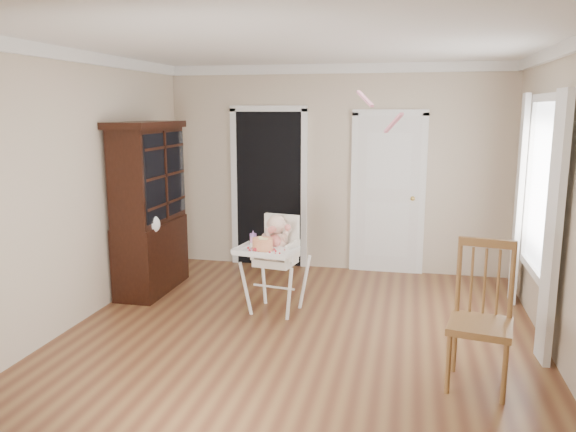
% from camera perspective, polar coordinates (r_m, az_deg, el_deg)
% --- Properties ---
extents(floor, '(5.00, 5.00, 0.00)m').
position_cam_1_polar(floor, '(5.40, 0.93, -12.46)').
color(floor, brown).
rests_on(floor, ground).
extents(ceiling, '(5.00, 5.00, 0.00)m').
position_cam_1_polar(ceiling, '(4.99, 1.03, 17.33)').
color(ceiling, white).
rests_on(ceiling, wall_back).
extents(wall_back, '(4.50, 0.00, 4.50)m').
position_cam_1_polar(wall_back, '(7.47, 4.79, 4.76)').
color(wall_back, '#C5B59A').
rests_on(wall_back, floor).
extents(wall_left, '(0.00, 5.00, 5.00)m').
position_cam_1_polar(wall_left, '(5.89, -21.03, 2.45)').
color(wall_left, '#C5B59A').
rests_on(wall_left, floor).
extents(wall_right, '(0.00, 5.00, 5.00)m').
position_cam_1_polar(wall_right, '(5.09, 26.67, 0.79)').
color(wall_right, '#C5B59A').
rests_on(wall_right, floor).
extents(crown_molding, '(4.50, 5.00, 0.12)m').
position_cam_1_polar(crown_molding, '(4.99, 1.03, 16.64)').
color(crown_molding, white).
rests_on(crown_molding, ceiling).
extents(doorway, '(1.06, 0.05, 2.22)m').
position_cam_1_polar(doorway, '(7.65, -1.96, 3.12)').
color(doorway, black).
rests_on(doorway, wall_back).
extents(closet_door, '(0.96, 0.09, 2.13)m').
position_cam_1_polar(closet_door, '(7.43, 10.10, 2.07)').
color(closet_door, white).
rests_on(closet_door, wall_back).
extents(window_right, '(0.13, 1.84, 2.30)m').
position_cam_1_polar(window_right, '(5.85, 24.07, 1.55)').
color(window_right, white).
rests_on(window_right, wall_right).
extents(high_chair, '(0.70, 0.83, 1.05)m').
position_cam_1_polar(high_chair, '(5.91, -1.29, -3.74)').
color(high_chair, white).
rests_on(high_chair, floor).
extents(baby, '(0.30, 0.25, 0.47)m').
position_cam_1_polar(baby, '(5.89, -1.18, -2.21)').
color(baby, beige).
rests_on(baby, high_chair).
extents(cake, '(0.27, 0.27, 0.12)m').
position_cam_1_polar(cake, '(5.67, -2.60, -2.88)').
color(cake, silver).
rests_on(cake, high_chair).
extents(sippy_cup, '(0.07, 0.07, 0.17)m').
position_cam_1_polar(sippy_cup, '(5.84, -3.57, -2.40)').
color(sippy_cup, pink).
rests_on(sippy_cup, high_chair).
extents(china_cabinet, '(0.53, 1.18, 1.99)m').
position_cam_1_polar(china_cabinet, '(6.75, -13.87, 0.82)').
color(china_cabinet, black).
rests_on(china_cabinet, floor).
extents(dining_chair, '(0.54, 0.54, 1.14)m').
position_cam_1_polar(dining_chair, '(4.64, 19.01, -9.99)').
color(dining_chair, brown).
rests_on(dining_chair, floor).
extents(streamer, '(0.19, 0.47, 0.15)m').
position_cam_1_polar(streamer, '(4.87, 7.81, 11.75)').
color(streamer, pink).
rests_on(streamer, ceiling).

